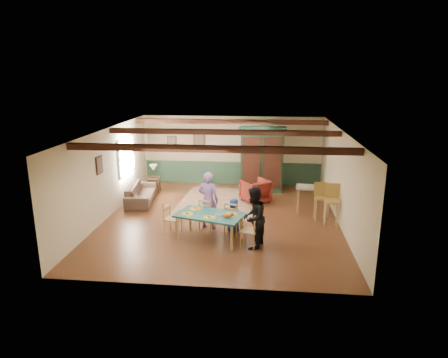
# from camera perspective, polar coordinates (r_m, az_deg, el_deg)

# --- Properties ---
(floor) EXTENTS (8.00, 8.00, 0.00)m
(floor) POSITION_cam_1_polar(r_m,az_deg,el_deg) (12.25, -0.40, -5.72)
(floor) COLOR #4A2615
(floor) RESTS_ON ground
(wall_back) EXTENTS (7.00, 0.02, 2.70)m
(wall_back) POSITION_cam_1_polar(r_m,az_deg,el_deg) (15.73, 1.16, 4.07)
(wall_back) COLOR beige
(wall_back) RESTS_ON floor
(wall_left) EXTENTS (0.02, 8.00, 2.70)m
(wall_left) POSITION_cam_1_polar(r_m,az_deg,el_deg) (12.69, -16.32, 0.78)
(wall_left) COLOR beige
(wall_left) RESTS_ON floor
(wall_right) EXTENTS (0.02, 8.00, 2.70)m
(wall_right) POSITION_cam_1_polar(r_m,az_deg,el_deg) (11.99, 16.46, -0.04)
(wall_right) COLOR beige
(wall_right) RESTS_ON floor
(ceiling) EXTENTS (7.00, 8.00, 0.02)m
(ceiling) POSITION_cam_1_polar(r_m,az_deg,el_deg) (11.57, -0.42, 6.88)
(ceiling) COLOR white
(ceiling) RESTS_ON wall_back
(wainscot_back) EXTENTS (6.95, 0.03, 0.90)m
(wainscot_back) POSITION_cam_1_polar(r_m,az_deg,el_deg) (15.90, 1.14, 0.87)
(wainscot_back) COLOR #223E2C
(wainscot_back) RESTS_ON floor
(ceiling_beam_front) EXTENTS (6.95, 0.16, 0.16)m
(ceiling_beam_front) POSITION_cam_1_polar(r_m,az_deg,el_deg) (9.34, -1.94, 4.33)
(ceiling_beam_front) COLOR black
(ceiling_beam_front) RESTS_ON ceiling
(ceiling_beam_mid) EXTENTS (6.95, 0.16, 0.16)m
(ceiling_beam_mid) POSITION_cam_1_polar(r_m,az_deg,el_deg) (11.98, -0.21, 6.72)
(ceiling_beam_mid) COLOR black
(ceiling_beam_mid) RESTS_ON ceiling
(ceiling_beam_back) EXTENTS (6.95, 0.16, 0.16)m
(ceiling_beam_back) POSITION_cam_1_polar(r_m,az_deg,el_deg) (14.55, 0.86, 8.20)
(ceiling_beam_back) COLOR black
(ceiling_beam_back) RESTS_ON ceiling
(window_left) EXTENTS (0.06, 1.60, 1.30)m
(window_left) POSITION_cam_1_polar(r_m,az_deg,el_deg) (14.19, -13.75, 3.25)
(window_left) COLOR white
(window_left) RESTS_ON wall_left
(picture_left_wall) EXTENTS (0.04, 0.42, 0.52)m
(picture_left_wall) POSITION_cam_1_polar(r_m,az_deg,el_deg) (12.05, -17.37, 1.92)
(picture_left_wall) COLOR #786F57
(picture_left_wall) RESTS_ON wall_left
(picture_back_a) EXTENTS (0.45, 0.04, 0.55)m
(picture_back_a) POSITION_cam_1_polar(r_m,az_deg,el_deg) (15.77, -3.58, 5.73)
(picture_back_a) COLOR #786F57
(picture_back_a) RESTS_ON wall_back
(picture_back_b) EXTENTS (0.38, 0.04, 0.48)m
(picture_back_b) POSITION_cam_1_polar(r_m,az_deg,el_deg) (16.01, -7.47, 5.23)
(picture_back_b) COLOR #786F57
(picture_back_b) RESTS_ON wall_back
(dining_table) EXTENTS (1.94, 1.42, 0.72)m
(dining_table) POSITION_cam_1_polar(r_m,az_deg,el_deg) (10.67, -2.04, -6.89)
(dining_table) COLOR #1E5F57
(dining_table) RESTS_ON floor
(dining_chair_far_left) EXTENTS (0.51, 0.52, 0.92)m
(dining_chair_far_left) POSITION_cam_1_polar(r_m,az_deg,el_deg) (11.37, -2.39, -4.94)
(dining_chair_far_left) COLOR tan
(dining_chair_far_left) RESTS_ON floor
(dining_chair_far_right) EXTENTS (0.51, 0.52, 0.92)m
(dining_chair_far_right) POSITION_cam_1_polar(r_m,az_deg,el_deg) (11.09, 1.26, -5.46)
(dining_chair_far_right) COLOR tan
(dining_chair_far_right) RESTS_ON floor
(dining_chair_end_left) EXTENTS (0.52, 0.51, 0.92)m
(dining_chair_end_left) POSITION_cam_1_polar(r_m,az_deg,el_deg) (11.10, -7.31, -5.57)
(dining_chair_end_left) COLOR tan
(dining_chair_end_left) RESTS_ON floor
(dining_chair_end_right) EXTENTS (0.52, 0.51, 0.92)m
(dining_chair_end_right) POSITION_cam_1_polar(r_m,az_deg,el_deg) (10.26, 3.68, -7.25)
(dining_chair_end_right) COLOR tan
(dining_chair_end_right) RESTS_ON floor
(person_man) EXTENTS (0.70, 0.55, 1.67)m
(person_man) POSITION_cam_1_polar(r_m,az_deg,el_deg) (11.32, -2.25, -3.04)
(person_man) COLOR #8A62A9
(person_man) RESTS_ON floor
(person_woman) EXTENTS (0.80, 0.91, 1.59)m
(person_woman) POSITION_cam_1_polar(r_m,az_deg,el_deg) (10.11, 4.23, -5.55)
(person_woman) COLOR black
(person_woman) RESTS_ON floor
(person_child) EXTENTS (0.54, 0.43, 0.97)m
(person_child) POSITION_cam_1_polar(r_m,az_deg,el_deg) (11.15, 1.40, -5.20)
(person_child) COLOR navy
(person_child) RESTS_ON floor
(cat) EXTENTS (0.37, 0.23, 0.17)m
(cat) POSITION_cam_1_polar(r_m,az_deg,el_deg) (10.23, 0.45, -5.16)
(cat) COLOR orange
(cat) RESTS_ON dining_table
(place_setting_near_left) EXTENTS (0.45, 0.39, 0.11)m
(place_setting_near_left) POSITION_cam_1_polar(r_m,az_deg,el_deg) (10.53, -5.25, -4.80)
(place_setting_near_left) COLOR yellow
(place_setting_near_left) RESTS_ON dining_table
(place_setting_near_center) EXTENTS (0.45, 0.39, 0.11)m
(place_setting_near_center) POSITION_cam_1_polar(r_m,az_deg,el_deg) (10.27, -2.12, -5.27)
(place_setting_near_center) COLOR yellow
(place_setting_near_center) RESTS_ON dining_table
(place_setting_far_left) EXTENTS (0.45, 0.39, 0.11)m
(place_setting_far_left) POSITION_cam_1_polar(r_m,az_deg,el_deg) (10.94, -4.09, -4.01)
(place_setting_far_left) COLOR yellow
(place_setting_far_left) RESTS_ON dining_table
(place_setting_far_right) EXTENTS (0.45, 0.39, 0.11)m
(place_setting_far_right) POSITION_cam_1_polar(r_m,az_deg,el_deg) (10.54, 1.13, -4.73)
(place_setting_far_right) COLOR yellow
(place_setting_far_right) RESTS_ON dining_table
(area_rug) EXTENTS (3.11, 3.61, 0.01)m
(area_rug) POSITION_cam_1_polar(r_m,az_deg,el_deg) (13.79, -0.20, -3.29)
(area_rug) COLOR tan
(area_rug) RESTS_ON floor
(armoire) EXTENTS (1.71, 0.69, 2.41)m
(armoire) POSITION_cam_1_polar(r_m,az_deg,el_deg) (14.85, 5.42, 2.77)
(armoire) COLOR #13311F
(armoire) RESTS_ON floor
(armchair) EXTENTS (1.18, 1.19, 0.78)m
(armchair) POSITION_cam_1_polar(r_m,az_deg,el_deg) (13.75, 4.50, -1.71)
(armchair) COLOR #4D100F
(armchair) RESTS_ON floor
(sofa) EXTENTS (1.09, 2.18, 0.61)m
(sofa) POSITION_cam_1_polar(r_m,az_deg,el_deg) (14.09, -11.77, -1.94)
(sofa) COLOR #413028
(sofa) RESTS_ON floor
(end_table) EXTENTS (0.47, 0.47, 0.54)m
(end_table) POSITION_cam_1_polar(r_m,az_deg,el_deg) (15.12, -9.95, -0.81)
(end_table) COLOR black
(end_table) RESTS_ON floor
(table_lamp) EXTENTS (0.28, 0.28, 0.50)m
(table_lamp) POSITION_cam_1_polar(r_m,az_deg,el_deg) (14.99, -10.04, 1.10)
(table_lamp) COLOR #CAB983
(table_lamp) RESTS_ON end_table
(counter_table) EXTENTS (1.12, 0.71, 0.89)m
(counter_table) POSITION_cam_1_polar(r_m,az_deg,el_deg) (12.83, 12.60, -3.02)
(counter_table) COLOR #B6A78D
(counter_table) RESTS_ON floor
(bar_stool_left) EXTENTS (0.41, 0.45, 1.15)m
(bar_stool_left) POSITION_cam_1_polar(r_m,az_deg,el_deg) (12.30, 13.66, -3.24)
(bar_stool_left) COLOR #B59246
(bar_stool_left) RESTS_ON floor
(bar_stool_right) EXTENTS (0.49, 0.53, 1.25)m
(bar_stool_right) POSITION_cam_1_polar(r_m,az_deg,el_deg) (11.88, 15.13, -3.74)
(bar_stool_right) COLOR #B59246
(bar_stool_right) RESTS_ON floor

